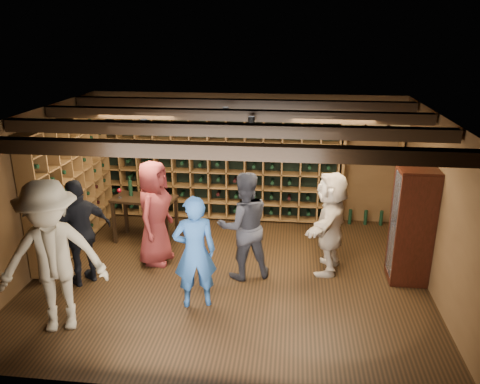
# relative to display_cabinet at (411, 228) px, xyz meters

# --- Properties ---
(ground) EXTENTS (6.00, 6.00, 0.00)m
(ground) POSITION_rel_display_cabinet_xyz_m (-2.71, -0.20, -0.86)
(ground) COLOR black
(ground) RESTS_ON ground
(room_shell) EXTENTS (6.00, 6.00, 6.00)m
(room_shell) POSITION_rel_display_cabinet_xyz_m (-2.71, -0.15, 1.56)
(room_shell) COLOR #4F341B
(room_shell) RESTS_ON ground
(wine_rack_back) EXTENTS (4.65, 0.30, 2.20)m
(wine_rack_back) POSITION_rel_display_cabinet_xyz_m (-3.24, 2.13, 0.29)
(wine_rack_back) COLOR brown
(wine_rack_back) RESTS_ON ground
(wine_rack_left) EXTENTS (0.30, 2.65, 2.20)m
(wine_rack_left) POSITION_rel_display_cabinet_xyz_m (-5.54, 0.62, 0.29)
(wine_rack_left) COLOR brown
(wine_rack_left) RESTS_ON ground
(crate_shelf) EXTENTS (1.20, 0.32, 2.07)m
(crate_shelf) POSITION_rel_display_cabinet_xyz_m (-0.31, 2.12, 0.71)
(crate_shelf) COLOR brown
(crate_shelf) RESTS_ON ground
(display_cabinet) EXTENTS (0.55, 0.50, 1.75)m
(display_cabinet) POSITION_rel_display_cabinet_xyz_m (0.00, 0.00, 0.00)
(display_cabinet) COLOR black
(display_cabinet) RESTS_ON ground
(man_blue_shirt) EXTENTS (0.68, 0.54, 1.61)m
(man_blue_shirt) POSITION_rel_display_cabinet_xyz_m (-3.06, -1.04, -0.05)
(man_blue_shirt) COLOR navy
(man_blue_shirt) RESTS_ON ground
(man_grey_suit) EXTENTS (0.99, 0.89, 1.69)m
(man_grey_suit) POSITION_rel_display_cabinet_xyz_m (-2.48, -0.16, -0.01)
(man_grey_suit) COLOR black
(man_grey_suit) RESTS_ON ground
(guest_red_floral) EXTENTS (0.66, 0.91, 1.73)m
(guest_red_floral) POSITION_rel_display_cabinet_xyz_m (-3.97, 0.16, 0.01)
(guest_red_floral) COLOR maroon
(guest_red_floral) RESTS_ON ground
(guest_woman_black) EXTENTS (0.91, 0.99, 1.63)m
(guest_woman_black) POSITION_rel_display_cabinet_xyz_m (-4.86, -0.62, -0.04)
(guest_woman_black) COLOR black
(guest_woman_black) RESTS_ON ground
(guest_khaki) EXTENTS (1.46, 1.11, 2.00)m
(guest_khaki) POSITION_rel_display_cabinet_xyz_m (-4.69, -1.75, 0.14)
(guest_khaki) COLOR #807358
(guest_khaki) RESTS_ON ground
(guest_beige) EXTENTS (0.83, 1.59, 1.64)m
(guest_beige) POSITION_rel_display_cabinet_xyz_m (-1.17, 0.18, -0.04)
(guest_beige) COLOR tan
(guest_beige) RESTS_ON ground
(tasting_table) EXTENTS (1.16, 0.68, 1.11)m
(tasting_table) POSITION_rel_display_cabinet_xyz_m (-4.38, 0.92, -0.12)
(tasting_table) COLOR black
(tasting_table) RESTS_ON ground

